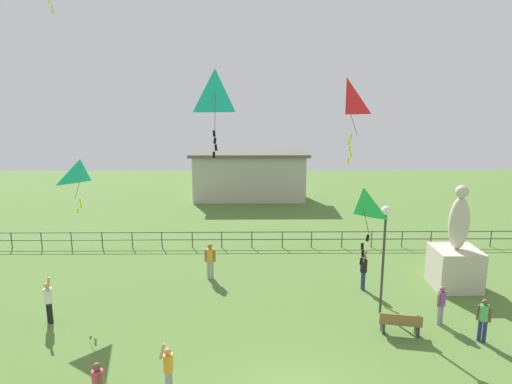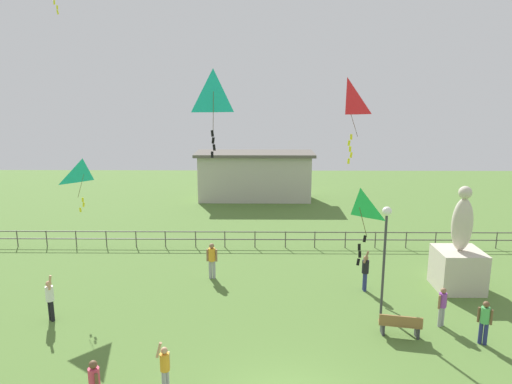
{
  "view_description": "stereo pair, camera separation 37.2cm",
  "coord_description": "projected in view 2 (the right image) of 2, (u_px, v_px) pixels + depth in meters",
  "views": [
    {
      "loc": [
        -1.15,
        -11.13,
        8.68
      ],
      "look_at": [
        -0.96,
        5.94,
        4.97
      ],
      "focal_mm": 32.79,
      "sensor_mm": 36.0,
      "label": 1
    },
    {
      "loc": [
        -0.77,
        -11.13,
        8.68
      ],
      "look_at": [
        -0.96,
        5.94,
        4.97
      ],
      "focal_mm": 32.79,
      "sensor_mm": 36.0,
      "label": 2
    }
  ],
  "objects": [
    {
      "name": "statue_monument",
      "position": [
        459.0,
        260.0,
        20.64
      ],
      "size": [
        1.94,
        1.94,
        4.69
      ],
      "color": "beige",
      "rests_on": "ground_plane"
    },
    {
      "name": "lamppost",
      "position": [
        385.0,
        237.0,
        17.87
      ],
      "size": [
        0.36,
        0.36,
        4.39
      ],
      "color": "#38383D",
      "rests_on": "ground_plane"
    },
    {
      "name": "park_bench",
      "position": [
        400.0,
        325.0,
        16.76
      ],
      "size": [
        1.55,
        0.7,
        0.85
      ],
      "color": "olive",
      "rests_on": "ground_plane"
    },
    {
      "name": "person_0",
      "position": [
        212.0,
        258.0,
        21.87
      ],
      "size": [
        0.52,
        0.32,
        1.72
      ],
      "color": "#99999E",
      "rests_on": "ground_plane"
    },
    {
      "name": "person_1",
      "position": [
        485.0,
        320.0,
        16.16
      ],
      "size": [
        0.43,
        0.3,
        1.61
      ],
      "color": "navy",
      "rests_on": "ground_plane"
    },
    {
      "name": "person_2",
      "position": [
        95.0,
        384.0,
        12.56
      ],
      "size": [
        0.34,
        0.41,
        1.65
      ],
      "color": "#99999E",
      "rests_on": "ground_plane"
    },
    {
      "name": "person_3",
      "position": [
        165.0,
        366.0,
        13.5
      ],
      "size": [
        0.38,
        0.44,
        1.75
      ],
      "color": "#99999E",
      "rests_on": "ground_plane"
    },
    {
      "name": "person_4",
      "position": [
        442.0,
        304.0,
        17.42
      ],
      "size": [
        0.41,
        0.28,
        1.53
      ],
      "color": "#99999E",
      "rests_on": "ground_plane"
    },
    {
      "name": "person_5",
      "position": [
        365.0,
        270.0,
        20.52
      ],
      "size": [
        0.31,
        0.5,
        1.91
      ],
      "color": "navy",
      "rests_on": "ground_plane"
    },
    {
      "name": "person_6",
      "position": [
        50.0,
        297.0,
        17.82
      ],
      "size": [
        0.43,
        0.43,
        1.91
      ],
      "color": "black",
      "rests_on": "ground_plane"
    },
    {
      "name": "kite_0",
      "position": [
        84.0,
        175.0,
        19.62
      ],
      "size": [
        1.33,
        1.34,
        2.28
      ],
      "color": "#19B2B2"
    },
    {
      "name": "kite_2",
      "position": [
        347.0,
        102.0,
        16.95
      ],
      "size": [
        1.03,
        1.35,
        2.97
      ],
      "color": "red"
    },
    {
      "name": "kite_3",
      "position": [
        213.0,
        94.0,
        14.03
      ],
      "size": [
        1.01,
        0.66,
        2.69
      ],
      "color": "#19B2B2"
    },
    {
      "name": "kite_4",
      "position": [
        359.0,
        210.0,
        12.69
      ],
      "size": [
        0.94,
        0.91,
        2.21
      ],
      "color": "#1EB759"
    },
    {
      "name": "waterfront_railing",
      "position": [
        269.0,
        237.0,
        26.26
      ],
      "size": [
        36.04,
        0.06,
        0.95
      ],
      "color": "#4C4742",
      "rests_on": "ground_plane"
    },
    {
      "name": "pavilion_building",
      "position": [
        255.0,
        176.0,
        37.71
      ],
      "size": [
        9.46,
        3.64,
        3.86
      ],
      "color": "#B7B2A3",
      "rests_on": "ground_plane"
    }
  ]
}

